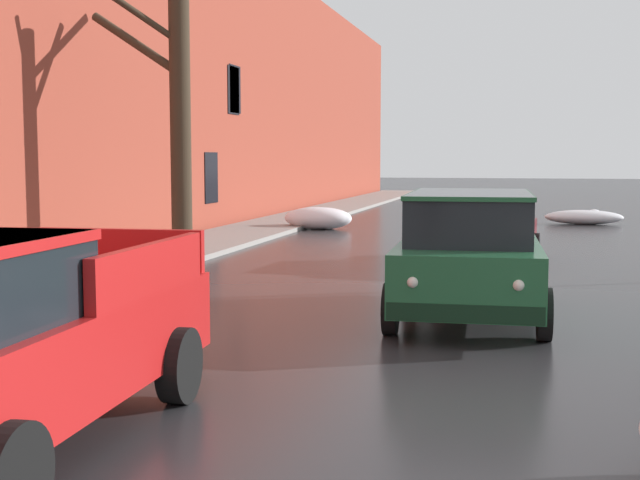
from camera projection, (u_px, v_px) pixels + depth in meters
name	position (u px, v px, depth m)	size (l,w,h in m)	color
left_sidewalk_slab	(140.00, 260.00, 18.80)	(2.52, 80.00, 0.12)	gray
brick_townhouse_facade	(62.00, 41.00, 18.75)	(0.63, 80.00, 9.74)	brown
snow_bank_near_corner_left	(319.00, 218.00, 27.61)	(2.16, 1.13, 0.72)	white
snow_bank_mid_block_left	(90.00, 280.00, 13.70)	(2.69, 1.32, 0.71)	white
snow_bank_near_corner_right	(585.00, 217.00, 29.66)	(2.65, 1.03, 0.52)	white
snow_bank_along_right_kerb	(322.00, 219.00, 27.61)	(1.96, 1.08, 0.71)	white
bare_tree_mid_block	(177.00, 113.00, 17.81)	(2.33, 3.13, 6.26)	#382B1E
suv_green_parked_kerbside_close	(470.00, 250.00, 12.22)	(2.27, 4.47, 1.82)	#1E5633
sedan_maroon_parked_kerbside_mid	(491.00, 229.00, 18.61)	(2.14, 4.02, 1.42)	maroon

